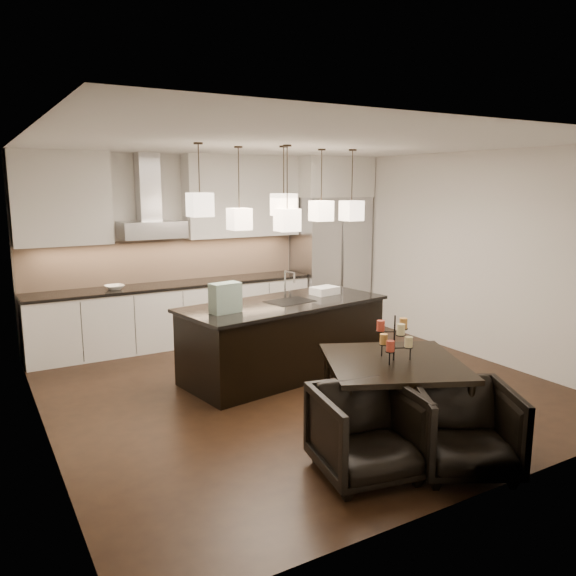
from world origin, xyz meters
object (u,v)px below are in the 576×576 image
dining_table (392,397)px  armchair_right (464,429)px  armchair_left (367,433)px  refrigerator (330,261)px  island_body (284,340)px

dining_table → armchair_right: bearing=-61.3°
armchair_left → dining_table: bearing=46.4°
refrigerator → armchair_left: (-2.68, -4.45, -0.70)m
refrigerator → island_body: bearing=-136.2°
armchair_right → armchair_left: bearing=-176.1°
armchair_left → armchair_right: bearing=-13.9°
island_body → dining_table: bearing=-98.2°
dining_table → armchair_left: size_ratio=1.51×
armchair_left → armchair_right: size_ratio=1.01×
island_body → armchair_right: bearing=-97.3°
armchair_left → island_body: bearing=86.2°
island_body → armchair_right: island_body is taller
island_body → armchair_left: size_ratio=3.09×
armchair_left → armchair_right: (0.75, -0.35, -0.00)m
dining_table → armchair_left: (-0.69, -0.49, 0.00)m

